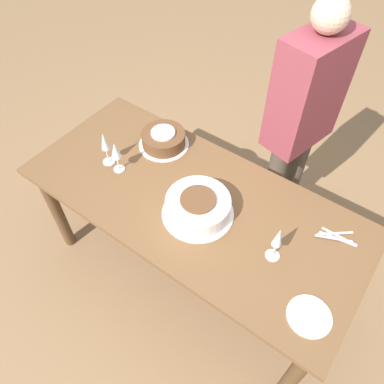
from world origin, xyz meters
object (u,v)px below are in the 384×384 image
object	(u,v)px
wine_glass_near	(105,144)
wine_glass_far	(116,152)
wine_glass_extra	(278,239)
cake_center_white	(198,207)
person_cutting	(303,113)
cake_front_chocolate	(164,139)

from	to	relation	value
wine_glass_near	wine_glass_far	xyz separation A→B (m)	(-0.08, 0.01, -0.00)
wine_glass_extra	cake_center_white	bearing A→B (deg)	0.67
wine_glass_far	wine_glass_extra	xyz separation A→B (m)	(-0.92, -0.02, 0.01)
wine_glass_extra	person_cutting	world-z (taller)	person_cutting
cake_center_white	person_cutting	distance (m)	0.80
cake_front_chocolate	wine_glass_far	xyz separation A→B (m)	(0.07, 0.29, 0.09)
cake_center_white	wine_glass_extra	xyz separation A→B (m)	(-0.41, -0.00, 0.08)
person_cutting	wine_glass_far	bearing A→B (deg)	-26.43
wine_glass_near	person_cutting	world-z (taller)	person_cutting
cake_center_white	wine_glass_far	bearing A→B (deg)	1.20
wine_glass_near	wine_glass_extra	xyz separation A→B (m)	(-1.00, -0.01, 0.00)
cake_front_chocolate	wine_glass_extra	xyz separation A→B (m)	(-0.84, 0.28, 0.09)
cake_front_chocolate	person_cutting	size ratio (longest dim) A/B	0.18
wine_glass_near	wine_glass_far	world-z (taller)	wine_glass_near
cake_front_chocolate	wine_glass_near	bearing A→B (deg)	61.09
wine_glass_near	wine_glass_far	size ratio (longest dim) A/B	1.09
cake_center_white	wine_glass_far	size ratio (longest dim) A/B	1.86
person_cutting	cake_center_white	bearing A→B (deg)	2.88
wine_glass_extra	person_cutting	xyz separation A→B (m)	(0.27, -0.77, 0.04)
wine_glass_extra	cake_front_chocolate	bearing A→B (deg)	-18.09
cake_center_white	wine_glass_near	xyz separation A→B (m)	(0.59, 0.00, 0.08)
wine_glass_extra	person_cutting	size ratio (longest dim) A/B	0.13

